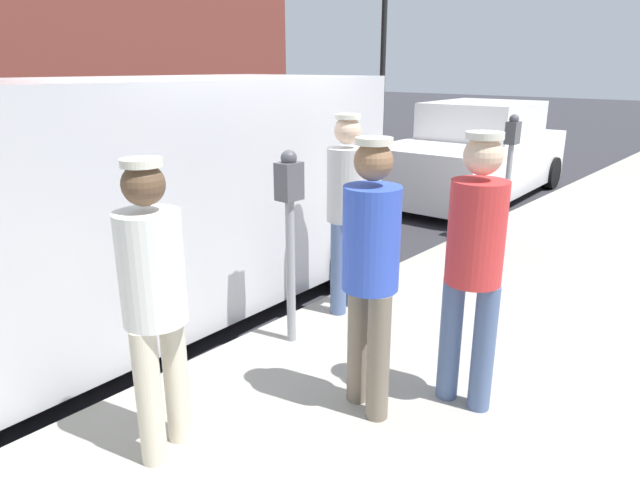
{
  "coord_description": "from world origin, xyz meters",
  "views": [
    {
      "loc": [
        4.15,
        -3.18,
        2.25
      ],
      "look_at": [
        1.65,
        -0.3,
        1.05
      ],
      "focal_mm": 31.21,
      "sensor_mm": 36.0,
      "label": 1
    }
  ],
  "objects_px": {
    "parking_meter_far": "(511,154)",
    "traffic_light_corner": "(360,21)",
    "pedestrian_in_blue": "(371,262)",
    "parked_sedan_ahead": "(475,155)",
    "parked_van": "(109,203)",
    "parking_meter_near": "(290,215)",
    "pedestrian_in_red": "(474,256)",
    "pedestrian_in_white": "(154,295)",
    "pedestrian_in_gray": "(346,202)"
  },
  "relations": [
    {
      "from": "pedestrian_in_white",
      "to": "pedestrian_in_gray",
      "type": "height_order",
      "value": "pedestrian_in_gray"
    },
    {
      "from": "parking_meter_far",
      "to": "traffic_light_corner",
      "type": "distance_m",
      "value": 10.8
    },
    {
      "from": "pedestrian_in_blue",
      "to": "pedestrian_in_gray",
      "type": "relative_size",
      "value": 1.0
    },
    {
      "from": "pedestrian_in_blue",
      "to": "parked_van",
      "type": "height_order",
      "value": "parked_van"
    },
    {
      "from": "parking_meter_near",
      "to": "pedestrian_in_red",
      "type": "bearing_deg",
      "value": 4.47
    },
    {
      "from": "parking_meter_near",
      "to": "parking_meter_far",
      "type": "xyz_separation_m",
      "value": [
        0.0,
        4.04,
        0.0
      ]
    },
    {
      "from": "pedestrian_in_white",
      "to": "pedestrian_in_gray",
      "type": "relative_size",
      "value": 0.97
    },
    {
      "from": "pedestrian_in_red",
      "to": "parking_meter_near",
      "type": "bearing_deg",
      "value": -175.53
    },
    {
      "from": "parking_meter_near",
      "to": "traffic_light_corner",
      "type": "bearing_deg",
      "value": 125.01
    },
    {
      "from": "parking_meter_far",
      "to": "pedestrian_in_white",
      "type": "height_order",
      "value": "pedestrian_in_white"
    },
    {
      "from": "parking_meter_near",
      "to": "pedestrian_in_gray",
      "type": "distance_m",
      "value": 0.75
    },
    {
      "from": "pedestrian_in_red",
      "to": "pedestrian_in_gray",
      "type": "xyz_separation_m",
      "value": [
        -1.49,
        0.64,
        -0.01
      ]
    },
    {
      "from": "pedestrian_in_blue",
      "to": "pedestrian_in_gray",
      "type": "bearing_deg",
      "value": 133.74
    },
    {
      "from": "parking_meter_far",
      "to": "parked_sedan_ahead",
      "type": "bearing_deg",
      "value": 124.52
    },
    {
      "from": "parked_van",
      "to": "parking_meter_near",
      "type": "bearing_deg",
      "value": 22.69
    },
    {
      "from": "parking_meter_near",
      "to": "parked_van",
      "type": "height_order",
      "value": "parked_van"
    },
    {
      "from": "parking_meter_far",
      "to": "pedestrian_in_gray",
      "type": "relative_size",
      "value": 0.88
    },
    {
      "from": "parking_meter_near",
      "to": "traffic_light_corner",
      "type": "distance_m",
      "value": 13.8
    },
    {
      "from": "parking_meter_far",
      "to": "parking_meter_near",
      "type": "bearing_deg",
      "value": -90.0
    },
    {
      "from": "parked_sedan_ahead",
      "to": "parked_van",
      "type": "bearing_deg",
      "value": -89.77
    },
    {
      "from": "pedestrian_in_blue",
      "to": "pedestrian_in_gray",
      "type": "xyz_separation_m",
      "value": [
        -1.05,
        1.1,
        0.0
      ]
    },
    {
      "from": "parking_meter_near",
      "to": "pedestrian_in_red",
      "type": "distance_m",
      "value": 1.44
    },
    {
      "from": "pedestrian_in_gray",
      "to": "parked_sedan_ahead",
      "type": "xyz_separation_m",
      "value": [
        -1.47,
        5.51,
        -0.39
      ]
    },
    {
      "from": "pedestrian_in_blue",
      "to": "pedestrian_in_red",
      "type": "distance_m",
      "value": 0.63
    },
    {
      "from": "pedestrian_in_white",
      "to": "parked_sedan_ahead",
      "type": "bearing_deg",
      "value": 103.96
    },
    {
      "from": "pedestrian_in_gray",
      "to": "parked_van",
      "type": "height_order",
      "value": "parked_van"
    },
    {
      "from": "pedestrian_in_white",
      "to": "traffic_light_corner",
      "type": "xyz_separation_m",
      "value": [
        -8.18,
        12.56,
        2.41
      ]
    },
    {
      "from": "parking_meter_near",
      "to": "pedestrian_in_gray",
      "type": "xyz_separation_m",
      "value": [
        -0.05,
        0.75,
        -0.04
      ]
    },
    {
      "from": "parking_meter_far",
      "to": "parked_van",
      "type": "distance_m",
      "value": 4.9
    },
    {
      "from": "parking_meter_far",
      "to": "parked_sedan_ahead",
      "type": "height_order",
      "value": "parking_meter_far"
    },
    {
      "from": "parking_meter_near",
      "to": "parking_meter_far",
      "type": "bearing_deg",
      "value": 90.0
    },
    {
      "from": "parking_meter_near",
      "to": "parking_meter_far",
      "type": "relative_size",
      "value": 1.0
    },
    {
      "from": "pedestrian_in_gray",
      "to": "traffic_light_corner",
      "type": "height_order",
      "value": "traffic_light_corner"
    },
    {
      "from": "traffic_light_corner",
      "to": "parked_van",
      "type": "bearing_deg",
      "value": -61.82
    },
    {
      "from": "pedestrian_in_blue",
      "to": "parked_sedan_ahead",
      "type": "bearing_deg",
      "value": 110.93
    },
    {
      "from": "pedestrian_in_gray",
      "to": "parked_sedan_ahead",
      "type": "bearing_deg",
      "value": 104.98
    },
    {
      "from": "traffic_light_corner",
      "to": "parking_meter_near",
      "type": "bearing_deg",
      "value": -54.99
    },
    {
      "from": "parked_van",
      "to": "traffic_light_corner",
      "type": "relative_size",
      "value": 1.01
    },
    {
      "from": "parking_meter_far",
      "to": "pedestrian_in_red",
      "type": "distance_m",
      "value": 4.18
    },
    {
      "from": "parked_sedan_ahead",
      "to": "parking_meter_far",
      "type": "bearing_deg",
      "value": -55.48
    },
    {
      "from": "parked_van",
      "to": "parked_sedan_ahead",
      "type": "bearing_deg",
      "value": 90.23
    },
    {
      "from": "parking_meter_near",
      "to": "traffic_light_corner",
      "type": "height_order",
      "value": "traffic_light_corner"
    },
    {
      "from": "parking_meter_near",
      "to": "traffic_light_corner",
      "type": "xyz_separation_m",
      "value": [
        -7.8,
        11.14,
        2.34
      ]
    },
    {
      "from": "traffic_light_corner",
      "to": "parking_meter_far",
      "type": "bearing_deg",
      "value": -42.3
    },
    {
      "from": "parking_meter_near",
      "to": "pedestrian_in_gray",
      "type": "relative_size",
      "value": 0.88
    },
    {
      "from": "pedestrian_in_red",
      "to": "parked_van",
      "type": "relative_size",
      "value": 0.33
    },
    {
      "from": "parked_van",
      "to": "pedestrian_in_gray",
      "type": "bearing_deg",
      "value": 43.57
    },
    {
      "from": "parked_van",
      "to": "parked_sedan_ahead",
      "type": "distance_m",
      "value": 6.9
    },
    {
      "from": "parking_meter_far",
      "to": "pedestrian_in_white",
      "type": "distance_m",
      "value": 5.47
    },
    {
      "from": "traffic_light_corner",
      "to": "parked_sedan_ahead",
      "type": "bearing_deg",
      "value": -37.86
    }
  ]
}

